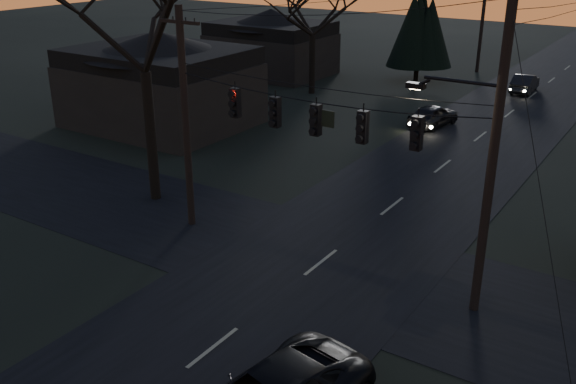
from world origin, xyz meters
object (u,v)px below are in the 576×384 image
Objects in this scene: utility_pole_left at (192,224)px; utility_pole_far_l at (477,72)px; sedan_oncoming_b at (525,83)px; utility_pole_right at (474,309)px; sedan_oncoming_a at (433,116)px; bare_tree_left at (141,16)px.

utility_pole_far_l is (0.00, 36.00, 0.00)m from utility_pole_left.
utility_pole_far_l is 2.02× the size of sedan_oncoming_b.
sedan_oncoming_b is (5.20, 30.64, 0.65)m from utility_pole_left.
utility_pole_left is 1.06× the size of utility_pole_far_l.
utility_pole_left is at bearing 180.00° from utility_pole_right.
sedan_oncoming_a is (-8.59, 18.51, 0.67)m from utility_pole_right.
utility_pole_left is at bearing 90.91° from sedan_oncoming_a.
sedan_oncoming_b is at bearing 101.62° from utility_pole_right.
utility_pole_right is at bearing -4.54° from bare_tree_left.
sedan_oncoming_b is (-6.30, 30.64, 0.65)m from utility_pole_right.
bare_tree_left reaches higher than utility_pole_right.
sedan_oncoming_a is (2.91, 18.51, 0.67)m from utility_pole_left.
utility_pole_far_l is 2.04× the size of sedan_oncoming_a.
bare_tree_left reaches higher than sedan_oncoming_b.
utility_pole_right is 16.59m from bare_tree_left.
sedan_oncoming_b is at bearing -45.85° from utility_pole_far_l.
utility_pole_right is at bearing 0.00° from utility_pole_left.
bare_tree_left is (-3.09, 1.16, 7.81)m from utility_pole_left.
utility_pole_left is (-11.50, 0.00, 0.00)m from utility_pole_right.
bare_tree_left is at bearing 159.46° from utility_pole_left.
utility_pole_right is 1.18× the size of utility_pole_left.
utility_pole_far_l is at bearing 84.93° from bare_tree_left.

